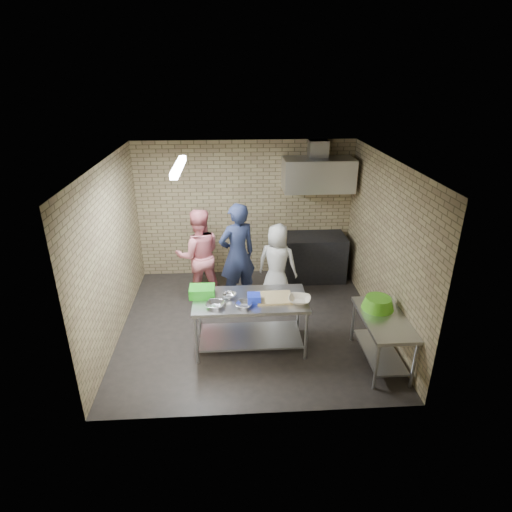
{
  "coord_description": "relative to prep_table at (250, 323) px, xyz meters",
  "views": [
    {
      "loc": [
        -0.29,
        -5.98,
        3.89
      ],
      "look_at": [
        0.1,
        0.2,
        1.15
      ],
      "focal_mm": 29.69,
      "sensor_mm": 36.0,
      "label": 1
    }
  ],
  "objects": [
    {
      "name": "floor",
      "position": [
        0.03,
        0.6,
        -0.41
      ],
      "size": [
        4.2,
        4.2,
        0.0
      ],
      "primitive_type": "plane",
      "color": "black",
      "rests_on": "ground"
    },
    {
      "name": "ceiling",
      "position": [
        0.03,
        0.6,
        2.29
      ],
      "size": [
        4.2,
        4.2,
        0.0
      ],
      "primitive_type": "plane",
      "rotation": [
        3.14,
        0.0,
        0.0
      ],
      "color": "black",
      "rests_on": "ground"
    },
    {
      "name": "back_wall",
      "position": [
        0.03,
        2.6,
        0.94
      ],
      "size": [
        4.2,
        0.06,
        2.7
      ],
      "primitive_type": "cube",
      "color": "#9D8E62",
      "rests_on": "ground"
    },
    {
      "name": "front_wall",
      "position": [
        0.03,
        -1.4,
        0.94
      ],
      "size": [
        4.2,
        0.06,
        2.7
      ],
      "primitive_type": "cube",
      "color": "#9D8E62",
      "rests_on": "ground"
    },
    {
      "name": "left_wall",
      "position": [
        -2.07,
        0.6,
        0.94
      ],
      "size": [
        0.06,
        4.0,
        2.7
      ],
      "primitive_type": "cube",
      "color": "#9D8E62",
      "rests_on": "ground"
    },
    {
      "name": "right_wall",
      "position": [
        2.13,
        0.6,
        0.94
      ],
      "size": [
        0.06,
        4.0,
        2.7
      ],
      "primitive_type": "cube",
      "color": "#9D8E62",
      "rests_on": "ground"
    },
    {
      "name": "prep_table",
      "position": [
        0.0,
        0.0,
        0.0
      ],
      "size": [
        1.66,
        0.83,
        0.83
      ],
      "primitive_type": "cube",
      "color": "#AEAFB5",
      "rests_on": "floor"
    },
    {
      "name": "side_counter",
      "position": [
        1.83,
        -0.5,
        -0.04
      ],
      "size": [
        0.6,
        1.2,
        0.75
      ],
      "primitive_type": "cube",
      "color": "silver",
      "rests_on": "floor"
    },
    {
      "name": "stove",
      "position": [
        1.38,
        2.25,
        0.04
      ],
      "size": [
        1.2,
        0.7,
        0.9
      ],
      "primitive_type": "cube",
      "color": "black",
      "rests_on": "floor"
    },
    {
      "name": "range_hood",
      "position": [
        1.38,
        2.3,
        1.69
      ],
      "size": [
        1.3,
        0.6,
        0.6
      ],
      "primitive_type": "cube",
      "color": "silver",
      "rests_on": "back_wall"
    },
    {
      "name": "hood_duct",
      "position": [
        1.38,
        2.45,
        2.14
      ],
      "size": [
        0.35,
        0.3,
        0.3
      ],
      "primitive_type": "cube",
      "color": "#A5A8AD",
      "rests_on": "back_wall"
    },
    {
      "name": "wall_shelf",
      "position": [
        1.68,
        2.49,
        1.51
      ],
      "size": [
        0.8,
        0.2,
        0.04
      ],
      "primitive_type": "cube",
      "color": "#3F2B19",
      "rests_on": "back_wall"
    },
    {
      "name": "fluorescent_fixture",
      "position": [
        -0.97,
        0.6,
        2.23
      ],
      "size": [
        0.1,
        1.25,
        0.08
      ],
      "primitive_type": "cube",
      "color": "white",
      "rests_on": "ceiling"
    },
    {
      "name": "green_crate",
      "position": [
        -0.7,
        0.12,
        0.49
      ],
      "size": [
        0.37,
        0.28,
        0.15
      ],
      "primitive_type": "cube",
      "color": "green",
      "rests_on": "prep_table"
    },
    {
      "name": "blue_tub",
      "position": [
        0.05,
        -0.1,
        0.47
      ],
      "size": [
        0.18,
        0.18,
        0.12
      ],
      "primitive_type": "cube",
      "color": "#1B31CE",
      "rests_on": "prep_table"
    },
    {
      "name": "cutting_board",
      "position": [
        0.35,
        -0.02,
        0.43
      ],
      "size": [
        0.51,
        0.39,
        0.03
      ],
      "primitive_type": "cube",
      "color": "tan",
      "rests_on": "prep_table"
    },
    {
      "name": "mixing_bowl_a",
      "position": [
        -0.5,
        -0.2,
        0.45
      ],
      "size": [
        0.32,
        0.32,
        0.06
      ],
      "primitive_type": "imported",
      "rotation": [
        0.0,
        0.0,
        -0.26
      ],
      "color": "silver",
      "rests_on": "prep_table"
    },
    {
      "name": "mixing_bowl_b",
      "position": [
        -0.3,
        0.05,
        0.45
      ],
      "size": [
        0.24,
        0.24,
        0.06
      ],
      "primitive_type": "imported",
      "rotation": [
        0.0,
        0.0,
        -0.26
      ],
      "color": "silver",
      "rests_on": "prep_table"
    },
    {
      "name": "mixing_bowl_c",
      "position": [
        -0.1,
        -0.22,
        0.44
      ],
      "size": [
        0.29,
        0.29,
        0.06
      ],
      "primitive_type": "imported",
      "rotation": [
        0.0,
        0.0,
        -0.26
      ],
      "color": "silver",
      "rests_on": "prep_table"
    },
    {
      "name": "ceramic_bowl",
      "position": [
        0.7,
        -0.15,
        0.45
      ],
      "size": [
        0.39,
        0.39,
        0.08
      ],
      "primitive_type": "imported",
      "rotation": [
        0.0,
        0.0,
        -0.26
      ],
      "color": "beige",
      "rests_on": "prep_table"
    },
    {
      "name": "green_basin",
      "position": [
        1.81,
        -0.25,
        0.42
      ],
      "size": [
        0.46,
        0.46,
        0.17
      ],
      "primitive_type": null,
      "color": "#59C626",
      "rests_on": "side_counter"
    },
    {
      "name": "bottle_red",
      "position": [
        1.43,
        2.49,
        1.62
      ],
      "size": [
        0.07,
        0.07,
        0.18
      ],
      "primitive_type": "cylinder",
      "color": "#B22619",
      "rests_on": "wall_shelf"
    },
    {
      "name": "bottle_green",
      "position": [
        1.83,
        2.49,
        1.6
      ],
      "size": [
        0.06,
        0.06,
        0.15
      ],
      "primitive_type": "cylinder",
      "color": "green",
      "rests_on": "wall_shelf"
    },
    {
      "name": "man_navy",
      "position": [
        -0.15,
        1.36,
        0.52
      ],
      "size": [
        0.8,
        0.69,
        1.86
      ],
      "primitive_type": "imported",
      "rotation": [
        0.0,
        0.0,
        3.58
      ],
      "color": "#151D36",
      "rests_on": "floor"
    },
    {
      "name": "woman_pink",
      "position": [
        -0.84,
        1.56,
        0.44
      ],
      "size": [
        0.93,
        0.77,
        1.71
      ],
      "primitive_type": "imported",
      "rotation": [
        0.0,
        0.0,
        3.31
      ],
      "color": "#D8727B",
      "rests_on": "floor"
    },
    {
      "name": "woman_white",
      "position": [
        0.55,
        1.4,
        0.31
      ],
      "size": [
        0.83,
        0.7,
        1.46
      ],
      "primitive_type": "imported",
      "rotation": [
        0.0,
        0.0,
        2.75
      ],
      "color": "white",
      "rests_on": "floor"
    }
  ]
}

